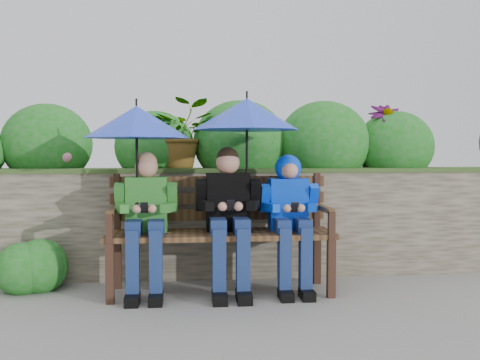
{
  "coord_description": "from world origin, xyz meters",
  "views": [
    {
      "loc": [
        -0.45,
        -4.34,
        1.18
      ],
      "look_at": [
        0.0,
        0.1,
        0.95
      ],
      "focal_mm": 40.0,
      "sensor_mm": 36.0,
      "label": 1
    }
  ],
  "objects": [
    {
      "name": "boy_middle",
      "position": [
        -0.1,
        0.08,
        0.69
      ],
      "size": [
        0.54,
        0.63,
        1.23
      ],
      "color": "black",
      "rests_on": "ground"
    },
    {
      "name": "ground",
      "position": [
        0.0,
        0.0,
        0.0
      ],
      "size": [
        60.0,
        60.0,
        0.0
      ],
      "primitive_type": "plane",
      "color": "gray",
      "rests_on": "ground"
    },
    {
      "name": "umbrella_left",
      "position": [
        -0.85,
        0.11,
        1.43
      ],
      "size": [
        0.87,
        0.87,
        0.89
      ],
      "color": "blue",
      "rests_on": "ground"
    },
    {
      "name": "boy_left",
      "position": [
        -0.78,
        0.09,
        0.67
      ],
      "size": [
        0.51,
        0.59,
        1.18
      ],
      "color": "#2C8831",
      "rests_on": "ground"
    },
    {
      "name": "boy_right",
      "position": [
        0.43,
        0.1,
        0.7
      ],
      "size": [
        0.49,
        0.59,
        1.16
      ],
      "color": "blue",
      "rests_on": "ground"
    },
    {
      "name": "park_bench",
      "position": [
        -0.16,
        0.18,
        0.57
      ],
      "size": [
        1.89,
        0.55,
        1.0
      ],
      "color": "#362117",
      "rests_on": "ground"
    },
    {
      "name": "garden_backdrop",
      "position": [
        -0.04,
        1.59,
        0.64
      ],
      "size": [
        8.0,
        2.88,
        1.82
      ],
      "color": "brown",
      "rests_on": "ground"
    },
    {
      "name": "umbrella_right",
      "position": [
        0.06,
        0.14,
        1.5
      ],
      "size": [
        0.91,
        0.91,
        0.94
      ],
      "color": "blue",
      "rests_on": "ground"
    }
  ]
}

